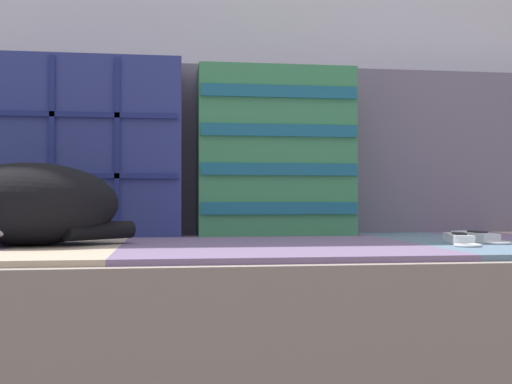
# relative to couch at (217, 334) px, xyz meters

# --- Properties ---
(couch) EXTENTS (1.99, 0.86, 0.38)m
(couch) POSITION_rel_couch_xyz_m (0.00, 0.00, 0.00)
(couch) COLOR #3D3838
(couch) RESTS_ON ground_plane
(sofa_backrest) EXTENTS (1.95, 0.14, 0.43)m
(sofa_backrest) POSITION_rel_couch_xyz_m (-0.00, 0.36, 0.41)
(sofa_backrest) COLOR slate
(sofa_backrest) RESTS_ON couch
(throw_pillow_quilted) EXTENTS (0.43, 0.14, 0.41)m
(throw_pillow_quilted) POSITION_rel_couch_xyz_m (-0.28, 0.22, 0.40)
(throw_pillow_quilted) COLOR navy
(throw_pillow_quilted) RESTS_ON couch
(throw_pillow_striped) EXTENTS (0.38, 0.14, 0.40)m
(throw_pillow_striped) POSITION_rel_couch_xyz_m (0.16, 0.22, 0.39)
(throw_pillow_striped) COLOR #3D8956
(throw_pillow_striped) RESTS_ON couch
(sleeping_cat) EXTENTS (0.38, 0.28, 0.15)m
(sleeping_cat) POSITION_rel_couch_xyz_m (-0.37, -0.09, 0.27)
(sleeping_cat) COLOR black
(sleeping_cat) RESTS_ON couch
(game_remote_near) EXTENTS (0.09, 0.19, 0.02)m
(game_remote_near) POSITION_rel_couch_xyz_m (0.46, -0.14, 0.20)
(game_remote_near) COLOR white
(game_remote_near) RESTS_ON couch
(game_remote_far) EXTENTS (0.05, 0.19, 0.02)m
(game_remote_far) POSITION_rel_couch_xyz_m (0.53, -0.08, 0.20)
(game_remote_far) COLOR white
(game_remote_far) RESTS_ON couch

